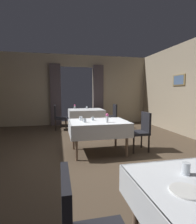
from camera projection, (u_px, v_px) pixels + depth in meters
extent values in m
plane|color=#4C3D2D|center=(98.00, 157.00, 3.94)|extent=(10.08, 10.08, 0.00)
cube|color=#997F4C|center=(179.00, 80.00, 5.96)|extent=(0.03, 0.60, 0.36)
cube|color=slate|center=(178.00, 80.00, 5.96)|extent=(0.01, 0.50, 0.30)
cube|color=tan|center=(30.00, 90.00, 7.43)|extent=(2.50, 0.12, 3.00)
cube|color=tan|center=(119.00, 90.00, 8.27)|extent=(2.50, 0.12, 3.00)
cube|color=tan|center=(77.00, 61.00, 7.71)|extent=(1.40, 0.12, 0.50)
cube|color=#4C4247|center=(56.00, 95.00, 7.54)|extent=(0.44, 0.14, 2.58)
cube|color=#4C4247|center=(98.00, 95.00, 7.93)|extent=(0.44, 0.14, 2.58)
cylinder|color=#7A604C|center=(136.00, 211.00, 1.59)|extent=(0.06, 0.06, 0.71)
cube|color=white|center=(182.00, 171.00, 1.79)|extent=(1.31, 0.02, 0.24)
cube|color=white|center=(147.00, 214.00, 1.15)|extent=(0.02, 1.02, 0.24)
cylinder|color=#7A604C|center=(76.00, 144.00, 3.67)|extent=(0.06, 0.06, 0.71)
cylinder|color=#7A604C|center=(127.00, 141.00, 3.90)|extent=(0.06, 0.06, 0.71)
cylinder|color=#7A604C|center=(73.00, 135.00, 4.41)|extent=(0.06, 0.06, 0.71)
cylinder|color=#7A604C|center=(116.00, 133.00, 4.64)|extent=(0.06, 0.06, 0.71)
cube|color=#7A604C|center=(98.00, 122.00, 4.11)|extent=(1.25, 0.92, 0.03)
cube|color=white|center=(98.00, 121.00, 4.11)|extent=(1.31, 0.98, 0.01)
cube|color=white|center=(104.00, 132.00, 3.65)|extent=(1.31, 0.02, 0.31)
cube|color=white|center=(94.00, 124.00, 4.61)|extent=(1.31, 0.02, 0.31)
cube|color=white|center=(70.00, 129.00, 3.99)|extent=(0.02, 0.98, 0.31)
cube|color=white|center=(125.00, 126.00, 4.27)|extent=(0.02, 0.98, 0.31)
cylinder|color=#7A604C|center=(73.00, 122.00, 6.42)|extent=(0.06, 0.06, 0.71)
cylinder|color=#7A604C|center=(102.00, 121.00, 6.65)|extent=(0.06, 0.06, 0.71)
cylinder|color=#7A604C|center=(71.00, 119.00, 7.19)|extent=(0.06, 0.06, 0.71)
cylinder|color=#7A604C|center=(98.00, 118.00, 7.43)|extent=(0.06, 0.06, 0.71)
cube|color=#7A604C|center=(86.00, 110.00, 6.88)|extent=(1.24, 0.96, 0.03)
cube|color=white|center=(86.00, 110.00, 6.88)|extent=(1.30, 1.02, 0.01)
cube|color=white|center=(88.00, 115.00, 6.40)|extent=(1.30, 0.02, 0.32)
cube|color=white|center=(84.00, 112.00, 7.39)|extent=(1.30, 0.02, 0.32)
cube|color=white|center=(69.00, 114.00, 6.76)|extent=(0.02, 1.02, 0.32)
cube|color=white|center=(102.00, 113.00, 7.04)|extent=(0.02, 1.02, 0.32)
cube|color=black|center=(66.00, 214.00, 1.06)|extent=(0.05, 0.42, 0.48)
cylinder|color=black|center=(134.00, 145.00, 4.11)|extent=(0.04, 0.04, 0.42)
cylinder|color=black|center=(127.00, 140.00, 4.48)|extent=(0.04, 0.04, 0.42)
cylinder|color=black|center=(149.00, 144.00, 4.19)|extent=(0.04, 0.04, 0.42)
cylinder|color=black|center=(141.00, 139.00, 4.56)|extent=(0.04, 0.04, 0.42)
cube|color=black|center=(138.00, 133.00, 4.31)|extent=(0.44, 0.44, 0.06)
cube|color=black|center=(146.00, 122.00, 4.32)|extent=(0.05, 0.42, 0.48)
cylinder|color=black|center=(66.00, 123.00, 6.99)|extent=(0.04, 0.04, 0.42)
cylinder|color=black|center=(66.00, 125.00, 6.62)|extent=(0.04, 0.04, 0.42)
cylinder|color=black|center=(56.00, 123.00, 6.90)|extent=(0.04, 0.04, 0.42)
cylinder|color=black|center=(56.00, 125.00, 6.54)|extent=(0.04, 0.04, 0.42)
cube|color=black|center=(61.00, 118.00, 6.74)|extent=(0.44, 0.44, 0.06)
cube|color=black|center=(55.00, 112.00, 6.66)|extent=(0.05, 0.42, 0.48)
cylinder|color=black|center=(107.00, 123.00, 6.92)|extent=(0.04, 0.04, 0.42)
cylinder|color=black|center=(104.00, 122.00, 7.28)|extent=(0.04, 0.04, 0.42)
cylinder|color=black|center=(116.00, 123.00, 7.00)|extent=(0.04, 0.04, 0.42)
cylinder|color=black|center=(113.00, 121.00, 7.37)|extent=(0.04, 0.04, 0.42)
cube|color=black|center=(110.00, 117.00, 7.12)|extent=(0.44, 0.44, 0.06)
cube|color=black|center=(115.00, 110.00, 7.13)|extent=(0.05, 0.42, 0.48)
cylinder|color=white|center=(187.00, 191.00, 1.19)|extent=(0.21, 0.21, 0.01)
cylinder|color=silver|center=(186.00, 169.00, 1.43)|extent=(0.06, 0.06, 0.10)
cylinder|color=silver|center=(107.00, 119.00, 3.91)|extent=(0.06, 0.06, 0.14)
sphere|color=#D84C8C|center=(107.00, 115.00, 3.90)|extent=(0.07, 0.07, 0.07)
cylinder|color=silver|center=(85.00, 120.00, 3.93)|extent=(0.08, 0.08, 0.08)
cylinder|color=silver|center=(93.00, 119.00, 4.18)|extent=(0.06, 0.06, 0.09)
cylinder|color=silver|center=(81.00, 118.00, 4.19)|extent=(0.07, 0.07, 0.10)
cylinder|color=silver|center=(75.00, 107.00, 7.10)|extent=(0.06, 0.06, 0.11)
sphere|color=#D84C8C|center=(75.00, 105.00, 7.10)|extent=(0.07, 0.07, 0.07)
cylinder|color=silver|center=(87.00, 107.00, 7.16)|extent=(0.07, 0.07, 0.10)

